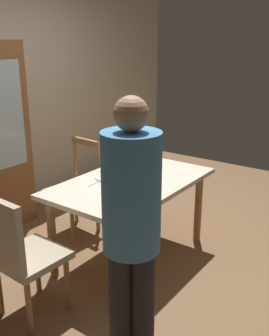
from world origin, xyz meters
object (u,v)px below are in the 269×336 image
birthday_cake (140,167)px  chair_spindle_back (75,189)px  plate_far_side (108,178)px  chair_upholstered (19,252)px  dining_table (131,191)px  plate_near_celebrant (121,200)px  person_celebrant (131,226)px

birthday_cake → chair_spindle_back: size_ratio=0.29×
chair_spindle_back → plate_far_side: bearing=-105.6°
birthday_cake → chair_spindle_back: bearing=101.0°
birthday_cake → chair_upholstered: chair_upholstered is taller
dining_table → plate_near_celebrant: (-0.40, -0.20, 0.10)m
birthday_cake → chair_upholstered: size_ratio=0.29×
dining_table → plate_near_celebrant: plate_near_celebrant is taller
chair_upholstered → person_celebrant: (0.11, -0.87, 0.40)m
person_celebrant → plate_far_side: bearing=45.3°
plate_far_side → person_celebrant: 1.34m
chair_upholstered → chair_spindle_back: bearing=28.0°
dining_table → birthday_cake: (0.22, 0.06, 0.15)m
chair_spindle_back → birthday_cake: bearing=-79.0°
person_celebrant → chair_upholstered: bearing=97.4°
chair_spindle_back → person_celebrant: size_ratio=0.58×
birthday_cake → plate_near_celebrant: bearing=-157.3°
plate_near_celebrant → birthday_cake: bearing=22.7°
person_celebrant → chair_spindle_back: bearing=54.1°
plate_far_side → person_celebrant: size_ratio=0.13×
birthday_cake → chair_upholstered: bearing=177.2°
chair_upholstered → plate_far_side: bearing=4.1°
chair_upholstered → birthday_cake: bearing=-2.8°
dining_table → plate_far_side: bearing=109.9°
plate_far_side → chair_upholstered: (-1.04, -0.07, -0.22)m
plate_near_celebrant → plate_far_side: 0.52m
dining_table → person_celebrant: size_ratio=0.88×
dining_table → plate_far_side: 0.24m
chair_spindle_back → person_celebrant: (-1.09, -1.50, 0.48)m
chair_spindle_back → chair_upholstered: same height
dining_table → chair_upholstered: size_ratio=1.53×
dining_table → plate_near_celebrant: size_ratio=6.60×
plate_near_celebrant → chair_upholstered: bearing=155.5°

